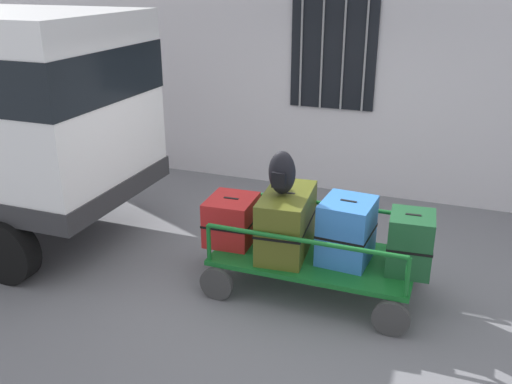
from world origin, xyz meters
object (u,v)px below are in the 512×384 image
at_px(luggage_cart, 314,261).
at_px(suitcase_midleft_bottom, 286,222).
at_px(suitcase_center_bottom, 347,231).
at_px(backpack, 282,173).
at_px(suitcase_left_bottom, 232,220).
at_px(suitcase_midright_bottom, 410,243).

relative_size(luggage_cart, suitcase_midleft_bottom, 2.24).
xyz_separation_m(suitcase_center_bottom, backpack, (-0.65, -0.08, 0.54)).
height_order(luggage_cart, suitcase_center_bottom, suitcase_center_bottom).
height_order(suitcase_left_bottom, suitcase_midleft_bottom, suitcase_midleft_bottom).
xyz_separation_m(suitcase_midleft_bottom, suitcase_midright_bottom, (1.22, 0.03, -0.03)).
height_order(suitcase_center_bottom, backpack, backpack).
height_order(suitcase_left_bottom, suitcase_center_bottom, suitcase_center_bottom).
distance_m(suitcase_left_bottom, suitcase_midright_bottom, 1.84).
xyz_separation_m(luggage_cart, suitcase_center_bottom, (0.31, 0.03, 0.38)).
xyz_separation_m(luggage_cart, suitcase_left_bottom, (-0.92, 0.02, 0.31)).
height_order(suitcase_left_bottom, suitcase_midright_bottom, suitcase_midright_bottom).
bearing_deg(suitcase_midleft_bottom, luggage_cart, -0.46).
xyz_separation_m(suitcase_left_bottom, backpack, (0.57, -0.07, 0.62)).
bearing_deg(backpack, suitcase_left_bottom, 173.07).
xyz_separation_m(suitcase_left_bottom, suitcase_center_bottom, (1.22, 0.01, 0.07)).
relative_size(suitcase_left_bottom, suitcase_center_bottom, 0.92).
bearing_deg(suitcase_left_bottom, suitcase_midleft_bottom, -1.27).
distance_m(luggage_cart, backpack, 0.99).
height_order(luggage_cart, suitcase_left_bottom, suitcase_left_bottom).
bearing_deg(suitcase_left_bottom, luggage_cart, -1.00).
relative_size(suitcase_left_bottom, backpack, 1.32).
relative_size(suitcase_left_bottom, suitcase_midleft_bottom, 0.63).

